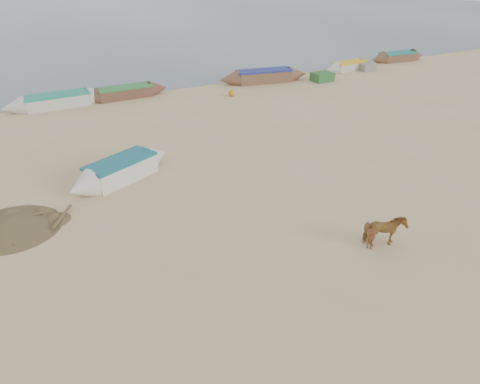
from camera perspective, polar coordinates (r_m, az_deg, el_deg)
name	(u,v)px	position (r m, az deg, el deg)	size (l,w,h in m)	color
ground	(301,273)	(14.78, 7.45, -9.78)	(140.00, 140.00, 0.00)	tan
sea	(21,9)	(92.10, -25.10, 19.52)	(160.00, 160.00, 0.00)	slate
cow_adult	(384,231)	(16.30, 17.18, -4.61)	(0.61, 1.35, 1.14)	olive
calf_front	(370,235)	(16.17, 15.58, -5.02)	(0.77, 0.86, 0.95)	brown
near_canoe	(121,170)	(20.80, -14.29, 2.68)	(5.29, 1.28, 0.94)	silver
debris_pile	(10,223)	(18.59, -26.19, -3.45)	(3.50, 3.50, 0.43)	brown
waterline_canoes	(109,97)	(31.99, -15.67, 11.08)	(58.46, 4.19, 0.95)	brown
beach_clutter	(189,92)	(32.59, -6.22, 11.99)	(43.04, 4.28, 0.64)	#327040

